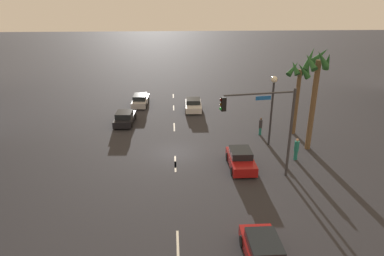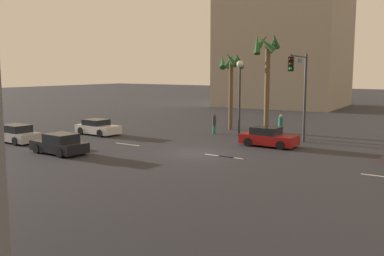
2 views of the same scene
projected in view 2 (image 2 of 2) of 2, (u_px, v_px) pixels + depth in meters
name	position (u px, v px, depth m)	size (l,w,h in m)	color
ground_plane	(197.00, 153.00, 29.11)	(220.00, 220.00, 0.00)	#28282D
lane_stripe_0	(29.00, 132.00, 39.00)	(1.92, 0.14, 0.01)	silver
lane_stripe_1	(69.00, 137.00, 36.10)	(2.01, 0.14, 0.01)	silver
lane_stripe_2	(127.00, 144.00, 32.52)	(2.37, 0.14, 0.01)	silver
lane_stripe_3	(219.00, 156.00, 28.15)	(2.13, 0.14, 0.01)	silver
lane_stripe_4	(231.00, 157.00, 27.68)	(1.81, 0.14, 0.01)	silver
car_0	(98.00, 128.00, 37.40)	(4.00, 2.10, 1.32)	silver
car_1	(60.00, 144.00, 28.89)	(4.18, 2.11, 1.36)	black
car_3	(15.00, 134.00, 33.40)	(4.66, 1.98, 1.39)	#B7B7BC
car_4	(268.00, 137.00, 31.68)	(4.08, 1.98, 1.41)	maroon
traffic_signal	(301.00, 83.00, 31.34)	(1.02, 5.43, 6.77)	#38383D
streetlamp	(240.00, 84.00, 36.29)	(0.56, 0.56, 6.32)	#2D2D33
pedestrian_0	(214.00, 123.00, 37.84)	(0.47, 0.47, 1.77)	#1E7266
pedestrian_1	(281.00, 125.00, 36.13)	(0.53, 0.53, 1.88)	#1E7266
palm_tree_1	(231.00, 71.00, 40.12)	(2.45, 2.33, 7.23)	brown
palm_tree_2	(267.00, 61.00, 38.10)	(2.45, 2.37, 8.85)	brown
building_2	(285.00, 41.00, 66.59)	(17.68, 15.28, 20.01)	#9E9384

